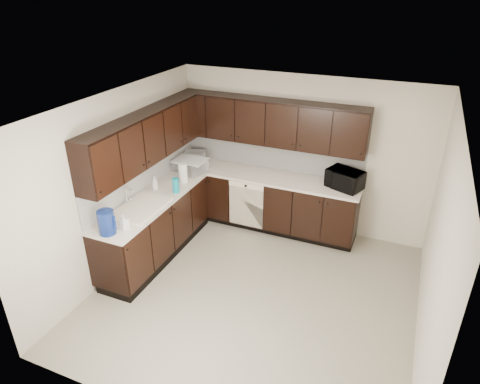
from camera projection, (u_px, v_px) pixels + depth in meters
name	position (u px, v px, depth m)	size (l,w,h in m)	color
floor	(255.00, 294.00, 5.66)	(4.00, 4.00, 0.00)	gray
ceiling	(258.00, 109.00, 4.54)	(4.00, 4.00, 0.00)	white
wall_back	(302.00, 155.00, 6.74)	(4.00, 0.02, 2.50)	beige
wall_left	(119.00, 183.00, 5.80)	(0.02, 4.00, 2.50)	beige
wall_right	(437.00, 249.00, 4.40)	(0.02, 4.00, 2.50)	beige
wall_front	(168.00, 323.00, 3.45)	(4.00, 0.02, 2.50)	beige
lower_cabinets	(221.00, 214.00, 6.74)	(3.00, 2.80, 0.90)	black
countertop	(220.00, 185.00, 6.51)	(3.03, 2.83, 0.04)	beige
backsplash	(213.00, 162.00, 6.64)	(3.00, 2.80, 0.48)	silver
upper_cabinets	(216.00, 129.00, 6.24)	(3.00, 2.80, 0.70)	black
dishwasher	(246.00, 202.00, 6.82)	(0.58, 0.04, 0.78)	beige
sink	(141.00, 212.00, 5.84)	(0.54, 0.82, 0.42)	beige
microwave	(345.00, 179.00, 6.32)	(0.51, 0.35, 0.28)	black
soap_bottle_a	(124.00, 222.00, 5.30)	(0.09, 0.09, 0.20)	gray
soap_bottle_b	(155.00, 182.00, 6.29)	(0.09, 0.09, 0.23)	gray
toaster_oven	(195.00, 157.00, 7.18)	(0.33, 0.25, 0.21)	silver
storage_bin	(190.00, 166.00, 6.88)	(0.50, 0.37, 0.20)	silver
blue_pitcher	(106.00, 222.00, 5.18)	(0.21, 0.21, 0.31)	navy
teal_tumbler	(176.00, 185.00, 6.20)	(0.10, 0.10, 0.22)	#0E869C
paper_towel_roll	(183.00, 173.00, 6.51)	(0.14, 0.14, 0.30)	white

